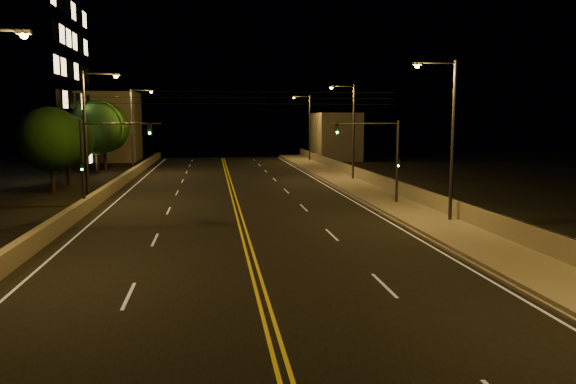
{
  "coord_description": "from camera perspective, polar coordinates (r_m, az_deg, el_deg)",
  "views": [
    {
      "loc": [
        -1.59,
        -8.55,
        6.0
      ],
      "look_at": [
        2.0,
        18.0,
        2.5
      ],
      "focal_mm": 35.0,
      "sensor_mm": 36.0,
      "label": 1
    }
  ],
  "objects": [
    {
      "name": "traffic_signal_left",
      "position": [
        37.82,
        -18.68,
        3.64
      ],
      "size": [
        5.11,
        0.31,
        5.9
      ],
      "color": "#2D2D33",
      "rests_on": "ground"
    },
    {
      "name": "streetlight_1",
      "position": [
        32.76,
        15.98,
        5.95
      ],
      "size": [
        2.55,
        0.28,
        9.2
      ],
      "color": "#2D2D33",
      "rests_on": "ground"
    },
    {
      "name": "lane_markings",
      "position": [
        29.14,
        -4.42,
        -4.42
      ],
      "size": [
        17.32,
        116.0,
        0.0
      ],
      "color": "silver",
      "rests_on": "road"
    },
    {
      "name": "road",
      "position": [
        29.21,
        -4.43,
        -4.41
      ],
      "size": [
        18.0,
        120.0,
        0.02
      ],
      "primitive_type": "cube",
      "color": "black",
      "rests_on": "ground"
    },
    {
      "name": "tree_3",
      "position": [
        69.77,
        -18.19,
        6.22
      ],
      "size": [
        5.82,
        5.82,
        7.88
      ],
      "color": "black",
      "rests_on": "ground"
    },
    {
      "name": "tree_0",
      "position": [
        49.04,
        -22.98,
        4.97
      ],
      "size": [
        5.14,
        5.14,
        6.97
      ],
      "color": "black",
      "rests_on": "ground"
    },
    {
      "name": "tree_1",
      "position": [
        54.97,
        -21.54,
        4.88
      ],
      "size": [
        4.73,
        4.73,
        6.41
      ],
      "color": "black",
      "rests_on": "ground"
    },
    {
      "name": "streetlight_3",
      "position": [
        77.81,
        2.02,
        6.93
      ],
      "size": [
        2.55,
        0.28,
        9.2
      ],
      "color": "#2D2D33",
      "rests_on": "ground"
    },
    {
      "name": "distant_building_right",
      "position": [
        83.68,
        4.81,
        5.66
      ],
      "size": [
        6.0,
        10.0,
        6.87
      ],
      "primitive_type": "cube",
      "color": "slate",
      "rests_on": "ground"
    },
    {
      "name": "overhead_wires",
      "position": [
        38.11,
        -5.38,
        9.51
      ],
      "size": [
        22.0,
        0.03,
        0.83
      ],
      "color": "black"
    },
    {
      "name": "streetlight_2",
      "position": [
        54.01,
        6.4,
        6.66
      ],
      "size": [
        2.55,
        0.28,
        9.2
      ],
      "color": "#2D2D33",
      "rests_on": "ground"
    },
    {
      "name": "parapet_wall",
      "position": [
        32.24,
        18.25,
        -2.22
      ],
      "size": [
        0.3,
        120.0,
        1.0
      ],
      "primitive_type": "cube",
      "color": "gray",
      "rests_on": "sidewalk"
    },
    {
      "name": "tree_2",
      "position": [
        64.81,
        -18.92,
        6.22
      ],
      "size": [
        5.94,
        5.94,
        8.05
      ],
      "color": "black",
      "rests_on": "ground"
    },
    {
      "name": "traffic_signal_right",
      "position": [
        38.89,
        9.64,
        4.02
      ],
      "size": [
        5.11,
        0.31,
        5.9
      ],
      "color": "#2D2D33",
      "rests_on": "ground"
    },
    {
      "name": "curb",
      "position": [
        31.0,
        12.32,
        -3.75
      ],
      "size": [
        0.14,
        120.0,
        0.15
      ],
      "primitive_type": "cube",
      "color": "gray",
      "rests_on": "ground"
    },
    {
      "name": "streetlight_6",
      "position": [
        63.22,
        -15.38,
        6.55
      ],
      "size": [
        2.55,
        0.28,
        9.2
      ],
      "color": "#2D2D33",
      "rests_on": "ground"
    },
    {
      "name": "distant_building_left",
      "position": [
        84.28,
        -17.66,
        6.32
      ],
      "size": [
        8.0,
        8.0,
        9.73
      ],
      "primitive_type": "cube",
      "color": "slate",
      "rests_on": "ground"
    },
    {
      "name": "jersey_barrier",
      "position": [
        30.2,
        -23.24,
        -3.75
      ],
      "size": [
        0.45,
        120.0,
        0.91
      ],
      "primitive_type": "cube",
      "color": "gray",
      "rests_on": "ground"
    },
    {
      "name": "sidewalk",
      "position": [
        31.67,
        15.51,
        -3.48
      ],
      "size": [
        3.6,
        120.0,
        0.3
      ],
      "primitive_type": "cube",
      "color": "gray",
      "rests_on": "ground"
    },
    {
      "name": "parapet_rail",
      "position": [
        32.16,
        18.29,
        -1.29
      ],
      "size": [
        0.06,
        120.0,
        0.06
      ],
      "primitive_type": "cylinder",
      "rotation": [
        1.57,
        0.0,
        0.0
      ],
      "color": "black",
      "rests_on": "parapet_wall"
    },
    {
      "name": "streetlight_5",
      "position": [
        40.96,
        -19.55,
        6.05
      ],
      "size": [
        2.55,
        0.28,
        9.2
      ],
      "color": "#2D2D33",
      "rests_on": "ground"
    }
  ]
}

